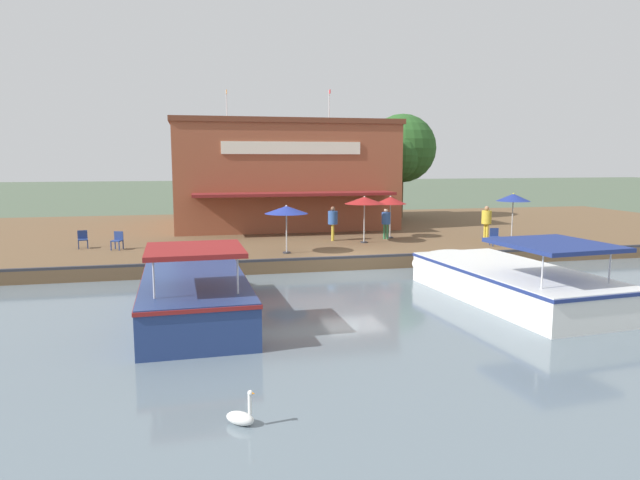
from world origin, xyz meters
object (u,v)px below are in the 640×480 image
waterfront_restaurant (280,174)px  swan (241,417)px  person_mid_patio (386,220)px  motorboat_distant_upstream (498,277)px  patio_umbrella_far_corner (513,198)px  patio_umbrella_mid_patio_right (391,200)px  cafe_chair_under_first_umbrella (495,236)px  cafe_chair_mid_patio (118,239)px  patio_umbrella_by_entrance (364,200)px  person_near_entrance (486,219)px  cafe_chair_back_row_seat (83,238)px  tree_upstream_bank (401,150)px  person_at_quay_edge (333,219)px  patio_umbrella_back_row (286,210)px  motorboat_second_along (194,289)px

waterfront_restaurant → swan: waterfront_restaurant is taller
person_mid_patio → motorboat_distant_upstream: (10.78, 0.42, -0.93)m
waterfront_restaurant → patio_umbrella_far_corner: size_ratio=5.43×
patio_umbrella_mid_patio_right → person_mid_patio: 1.12m
cafe_chair_under_first_umbrella → cafe_chair_mid_patio: bearing=-98.6°
patio_umbrella_by_entrance → motorboat_distant_upstream: patio_umbrella_by_entrance is taller
patio_umbrella_mid_patio_right → cafe_chair_mid_patio: 13.98m
person_near_entrance → swan: person_near_entrance is taller
cafe_chair_back_row_seat → tree_upstream_bank: size_ratio=0.11×
cafe_chair_under_first_umbrella → person_at_quay_edge: size_ratio=0.48×
cafe_chair_under_first_umbrella → person_at_quay_edge: (-3.39, -7.39, 0.65)m
patio_umbrella_back_row → person_near_entrance: 11.04m
cafe_chair_mid_patio → motorboat_second_along: size_ratio=0.10×
patio_umbrella_back_row → motorboat_second_along: 8.51m
motorboat_distant_upstream → patio_umbrella_mid_patio_right: bearing=-179.7°
patio_umbrella_by_entrance → person_near_entrance: bearing=85.0°
cafe_chair_mid_patio → waterfront_restaurant: bearing=134.7°
waterfront_restaurant → motorboat_second_along: (18.96, -5.64, -3.11)m
cafe_chair_under_first_umbrella → motorboat_distant_upstream: bearing=-28.7°
person_at_quay_edge → swan: bearing=-18.7°
person_mid_patio → person_at_quay_edge: 2.91m
patio_umbrella_by_entrance → person_mid_patio: patio_umbrella_by_entrance is taller
swan → cafe_chair_mid_patio: bearing=-166.9°
cafe_chair_back_row_seat → motorboat_distant_upstream: 19.02m
person_mid_patio → motorboat_second_along: size_ratio=0.19×
patio_umbrella_far_corner → person_mid_patio: size_ratio=1.51×
patio_umbrella_by_entrance → swan: size_ratio=3.45×
patio_umbrella_back_row → waterfront_restaurant: bearing=172.8°
cafe_chair_mid_patio → person_mid_patio: 13.53m
patio_umbrella_mid_patio_right → person_mid_patio: size_ratio=1.38×
person_mid_patio → person_at_quay_edge: (-0.03, -2.90, 0.10)m
cafe_chair_back_row_seat → swan: cafe_chair_back_row_seat is taller
patio_umbrella_back_row → motorboat_distant_upstream: patio_umbrella_back_row is taller
cafe_chair_under_first_umbrella → motorboat_second_along: motorboat_second_along is taller
cafe_chair_back_row_seat → swan: (18.95, 5.89, -0.85)m
cafe_chair_back_row_seat → motorboat_distant_upstream: (10.89, 15.59, -0.37)m
waterfront_restaurant → patio_umbrella_by_entrance: bearing=17.1°
patio_umbrella_by_entrance → patio_umbrella_mid_patio_right: bearing=126.8°
cafe_chair_under_first_umbrella → person_near_entrance: (-1.73, 0.46, 0.67)m
patio_umbrella_mid_patio_right → motorboat_distant_upstream: size_ratio=0.24×
swan → motorboat_distant_upstream: bearing=129.7°
patio_umbrella_by_entrance → motorboat_distant_upstream: (9.71, 1.96, -2.05)m
patio_umbrella_back_row → swan: bearing=-12.3°
cafe_chair_back_row_seat → person_mid_patio: bearing=89.6°
cafe_chair_under_first_umbrella → person_mid_patio: person_mid_patio is taller
cafe_chair_mid_patio → swan: size_ratio=1.23×
patio_umbrella_mid_patio_right → person_at_quay_edge: 3.40m
person_at_quay_edge → motorboat_distant_upstream: 11.35m
cafe_chair_mid_patio → tree_upstream_bank: size_ratio=0.11×
person_at_quay_edge → motorboat_second_along: bearing=-33.8°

